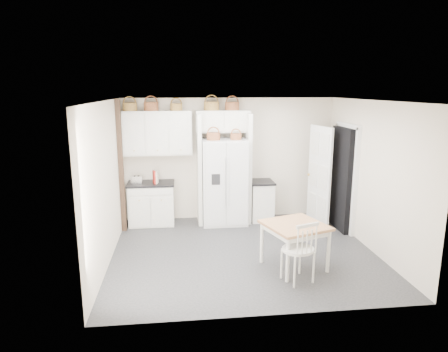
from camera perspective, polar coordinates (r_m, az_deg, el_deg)
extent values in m
plane|color=black|center=(7.09, 2.78, -10.79)|extent=(4.50, 4.50, 0.00)
plane|color=white|center=(6.52, 3.02, 10.70)|extent=(4.50, 4.50, 0.00)
plane|color=beige|center=(8.63, 0.72, 2.46)|extent=(4.50, 0.00, 4.50)
plane|color=beige|center=(6.70, -16.44, -0.98)|extent=(0.00, 4.00, 4.00)
plane|color=beige|center=(7.40, 20.36, -0.02)|extent=(0.00, 4.00, 4.00)
cube|color=silver|center=(8.32, 0.02, -0.80)|extent=(0.92, 0.74, 1.78)
cube|color=silver|center=(8.49, -10.30, -3.98)|extent=(0.92, 0.58, 0.85)
cube|color=silver|center=(8.65, 5.33, -3.62)|extent=(0.47, 0.56, 0.82)
cube|color=#945E3C|center=(6.50, 10.00, -9.78)|extent=(1.10, 1.10, 0.72)
cube|color=silver|center=(6.02, 10.53, -10.26)|extent=(0.60, 0.57, 0.99)
cube|color=black|center=(8.37, -10.42, -1.06)|extent=(0.96, 0.62, 0.04)
cube|color=black|center=(8.54, 5.39, -0.85)|extent=(0.50, 0.60, 0.04)
cube|color=silver|center=(8.32, -12.36, -0.53)|extent=(0.24, 0.16, 0.16)
cube|color=#B11F17|center=(8.26, -9.93, -0.17)|extent=(0.08, 0.18, 0.26)
cube|color=beige|center=(8.26, -9.57, -0.20)|extent=(0.06, 0.17, 0.25)
cylinder|color=brown|center=(8.32, -13.30, 9.59)|extent=(0.28, 0.28, 0.16)
cylinder|color=brown|center=(8.28, -10.37, 9.74)|extent=(0.29, 0.29, 0.17)
cylinder|color=brown|center=(8.27, -6.83, 9.75)|extent=(0.25, 0.25, 0.14)
cylinder|color=brown|center=(8.30, -1.79, 9.96)|extent=(0.31, 0.31, 0.17)
cylinder|color=brown|center=(8.34, 1.18, 9.94)|extent=(0.29, 0.29, 0.17)
cylinder|color=brown|center=(8.04, -1.53, 5.67)|extent=(0.27, 0.27, 0.14)
cylinder|color=brown|center=(8.09, 1.71, 5.64)|extent=(0.22, 0.22, 0.12)
cube|color=silver|center=(8.32, -9.48, 6.09)|extent=(1.40, 0.34, 0.90)
cube|color=silver|center=(8.34, -0.15, 7.82)|extent=(1.12, 0.34, 0.45)
cube|color=silver|center=(8.31, -3.54, 0.98)|extent=(0.08, 0.60, 2.30)
cube|color=silver|center=(8.42, 3.40, 1.14)|extent=(0.08, 0.60, 2.30)
cube|color=black|center=(8.00, -14.50, 1.26)|extent=(0.09, 0.09, 2.60)
cube|color=black|center=(8.30, 16.58, -0.41)|extent=(0.18, 0.85, 2.05)
cube|color=white|center=(8.47, 13.46, 0.02)|extent=(0.21, 0.79, 2.05)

